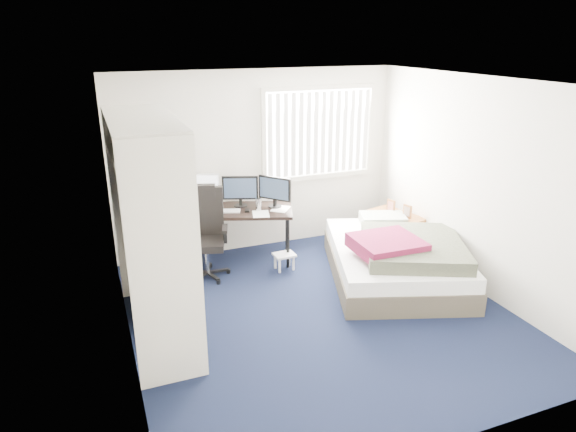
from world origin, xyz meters
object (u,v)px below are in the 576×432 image
(nightstand, at_px, (397,218))
(desk, at_px, (237,206))
(office_chair, at_px, (206,242))
(bed, at_px, (396,258))

(nightstand, bearing_deg, desk, 166.18)
(office_chair, xyz_separation_m, bed, (2.17, -1.01, -0.16))
(desk, relative_size, nightstand, 1.87)
(nightstand, distance_m, bed, 0.96)
(nightstand, bearing_deg, office_chair, 175.41)
(desk, distance_m, bed, 2.18)
(desk, relative_size, bed, 0.67)
(office_chair, bearing_deg, nightstand, -4.59)
(desk, relative_size, office_chair, 1.40)
(office_chair, relative_size, nightstand, 1.34)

